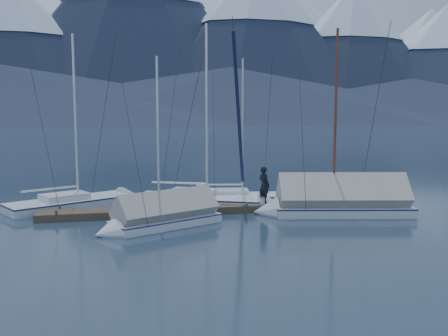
{
  "coord_description": "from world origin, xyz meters",
  "views": [
    {
      "loc": [
        -5.3,
        -21.05,
        4.86
      ],
      "look_at": [
        0.0,
        2.0,
        2.2
      ],
      "focal_mm": 38.0,
      "sensor_mm": 36.0,
      "label": 1
    }
  ],
  "objects": [
    {
      "name": "sailboat_open_right",
      "position": [
        2.03,
        4.2,
        0.15
      ],
      "size": [
        6.8,
        3.11,
        8.7
      ],
      "color": "silver",
      "rests_on": "ground"
    },
    {
      "name": "mooring_posts",
      "position": [
        -0.5,
        2.0,
        0.35
      ],
      "size": [
        15.12,
        1.52,
        0.35
      ],
      "color": "#382D23",
      "rests_on": "ground"
    },
    {
      "name": "sailboat_open_left",
      "position": [
        -6.84,
        5.07,
        0.17
      ],
      "size": [
        7.56,
        5.44,
        9.88
      ],
      "color": "silver",
      "rests_on": "ground"
    },
    {
      "name": "person",
      "position": [
        2.08,
        1.88,
        1.29
      ],
      "size": [
        0.7,
        0.82,
        1.9
      ],
      "primitive_type": "imported",
      "rotation": [
        0.0,
        0.0,
        1.99
      ],
      "color": "black",
      "rests_on": "dock"
    },
    {
      "name": "ground",
      "position": [
        0.0,
        0.0,
        0.0
      ],
      "size": [
        1000.0,
        1000.0,
        0.0
      ],
      "primitive_type": "plane",
      "color": "#172434",
      "rests_on": "ground"
    },
    {
      "name": "sailboat_open_mid",
      "position": [
        -0.06,
        3.39,
        0.18
      ],
      "size": [
        8.15,
        5.38,
        10.52
      ],
      "color": "silver",
      "rests_on": "ground"
    },
    {
      "name": "sailboat_covered_far",
      "position": [
        -3.62,
        -0.79,
        0.39
      ],
      "size": [
        5.91,
        3.98,
        8.04
      ],
      "color": "silver",
      "rests_on": "ground"
    },
    {
      "name": "mountain_range",
      "position": [
        4.12,
        370.45,
        58.65
      ],
      "size": [
        877.0,
        584.0,
        150.5
      ],
      "color": "#475675",
      "rests_on": "ground"
    },
    {
      "name": "dock",
      "position": [
        0.0,
        2.0,
        0.11
      ],
      "size": [
        18.0,
        1.5,
        0.54
      ],
      "color": "#382D23",
      "rests_on": "ground"
    },
    {
      "name": "sailboat_covered_near",
      "position": [
        4.9,
        0.09,
        0.49
      ],
      "size": [
        7.94,
        3.9,
        9.91
      ],
      "color": "silver",
      "rests_on": "ground"
    }
  ]
}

